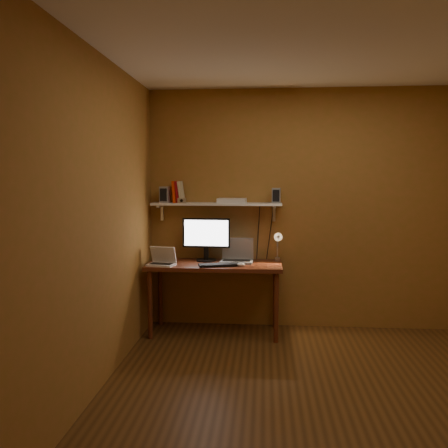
# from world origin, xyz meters

# --- Properties ---
(room) EXTENTS (3.44, 3.24, 2.64)m
(room) POSITION_xyz_m (0.00, 0.00, 1.30)
(room) COLOR brown
(room) RESTS_ON ground
(desk) EXTENTS (1.40, 0.60, 0.75)m
(desk) POSITION_xyz_m (-0.95, 1.28, 0.66)
(desk) COLOR maroon
(desk) RESTS_ON ground
(wall_shelf) EXTENTS (1.40, 0.25, 0.21)m
(wall_shelf) POSITION_xyz_m (-0.95, 1.47, 1.36)
(wall_shelf) COLOR white
(wall_shelf) RESTS_ON room
(monitor) EXTENTS (0.51, 0.22, 0.46)m
(monitor) POSITION_xyz_m (-1.06, 1.41, 1.01)
(monitor) COLOR black
(monitor) RESTS_ON desk
(laptop) EXTENTS (0.35, 0.26, 0.25)m
(laptop) POSITION_xyz_m (-0.72, 1.39, 0.82)
(laptop) COLOR gray
(laptop) RESTS_ON desk
(netbook) EXTENTS (0.30, 0.24, 0.19)m
(netbook) POSITION_xyz_m (-1.48, 1.12, 0.80)
(netbook) COLOR white
(netbook) RESTS_ON desk
(keyboard) EXTENTS (0.44, 0.24, 0.02)m
(keyboard) POSITION_xyz_m (-0.89, 1.13, 0.76)
(keyboard) COLOR black
(keyboard) RESTS_ON desk
(mouse) EXTENTS (0.10, 0.08, 0.03)m
(mouse) POSITION_xyz_m (-0.67, 1.13, 0.77)
(mouse) COLOR white
(mouse) RESTS_ON desk
(desk_lamp) EXTENTS (0.09, 0.23, 0.38)m
(desk_lamp) POSITION_xyz_m (-0.29, 1.41, 0.96)
(desk_lamp) COLOR silver
(desk_lamp) RESTS_ON desk
(speaker_left) EXTENTS (0.11, 0.11, 0.17)m
(speaker_left) POSITION_xyz_m (-1.51, 1.46, 1.46)
(speaker_left) COLOR gray
(speaker_left) RESTS_ON wall_shelf
(speaker_right) EXTENTS (0.10, 0.10, 0.16)m
(speaker_right) POSITION_xyz_m (-0.31, 1.47, 1.46)
(speaker_right) COLOR gray
(speaker_right) RESTS_ON wall_shelf
(books) EXTENTS (0.12, 0.16, 0.23)m
(books) POSITION_xyz_m (-1.37, 1.48, 1.49)
(books) COLOR #F13100
(books) RESTS_ON wall_shelf
(shelf_camera) EXTENTS (0.09, 0.04, 0.05)m
(shelf_camera) POSITION_xyz_m (-1.32, 1.40, 1.40)
(shelf_camera) COLOR silver
(shelf_camera) RESTS_ON wall_shelf
(router) EXTENTS (0.31, 0.22, 0.05)m
(router) POSITION_xyz_m (-0.78, 1.48, 1.40)
(router) COLOR white
(router) RESTS_ON wall_shelf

